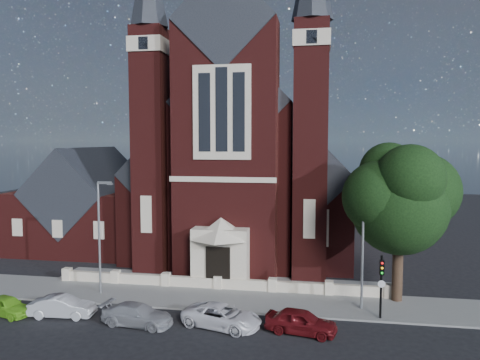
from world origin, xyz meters
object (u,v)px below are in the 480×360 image
object	(u,v)px
street_tree	(402,201)
car_lime_van	(7,306)
car_silver_a	(62,307)
car_dark_red	(301,321)
parish_hall	(90,208)
street_lamp_right	(364,240)
street_lamp_left	(100,231)
car_white_suv	(222,316)
traffic_signal	(381,279)
church	(251,166)
car_silver_b	(137,315)

from	to	relation	value
street_tree	car_lime_van	world-z (taller)	street_tree
car_silver_a	car_dark_red	xyz separation A→B (m)	(14.69, 0.00, 0.04)
street_tree	car_silver_a	size ratio (longest dim) A/B	2.69
parish_hall	street_lamp_right	world-z (taller)	parish_hall
parish_hall	street_lamp_left	bearing A→B (deg)	-59.98
street_lamp_left	car_white_suv	world-z (taller)	street_lamp_left
car_silver_a	car_white_suv	xyz separation A→B (m)	(10.08, 0.12, 0.00)
street_lamp_right	traffic_signal	size ratio (longest dim) A/B	2.02
street_tree	car_white_suv	size ratio (longest dim) A/B	2.26
street_tree	street_lamp_left	distance (m)	20.71
street_lamp_right	car_white_suv	bearing A→B (deg)	-153.31
parish_hall	street_lamp_right	xyz separation A→B (m)	(26.09, -14.00, 0.59)
street_lamp_left	parish_hall	bearing A→B (deg)	120.02
car_silver_a	car_lime_van	bearing A→B (deg)	89.70
church	car_lime_van	xyz separation A→B (m)	(-11.96, -23.61, -7.57)
street_lamp_left	car_lime_van	bearing A→B (deg)	-130.94
street_tree	street_lamp_right	distance (m)	3.84
church	car_silver_b	bearing A→B (deg)	-97.91
car_white_suv	car_silver_a	bearing A→B (deg)	106.32
church	car_white_suv	size ratio (longest dim) A/B	7.38
parish_hall	traffic_signal	distance (m)	31.20
church	car_silver_a	bearing A→B (deg)	-109.79
church	street_tree	world-z (taller)	church
car_lime_van	street_lamp_right	bearing A→B (deg)	-61.72
traffic_signal	car_dark_red	xyz separation A→B (m)	(-4.69, -2.76, -1.89)
street_lamp_left	car_white_suv	size ratio (longest dim) A/B	1.71
traffic_signal	car_lime_van	size ratio (longest dim) A/B	1.12
car_lime_van	car_silver_b	bearing A→B (deg)	-74.38
street_tree	street_lamp_right	size ratio (longest dim) A/B	1.32
parish_hall	traffic_signal	bearing A→B (deg)	-29.98
street_lamp_right	traffic_signal	bearing A→B (deg)	-59.99
car_lime_van	car_white_suv	xyz separation A→B (m)	(13.67, 0.46, 0.05)
street_lamp_right	car_white_suv	xyz separation A→B (m)	(-8.38, -4.21, -3.94)
car_dark_red	street_lamp_left	bearing A→B (deg)	84.46
parish_hall	car_lime_van	size ratio (longest dim) A/B	3.40
street_lamp_left	traffic_signal	xyz separation A→B (m)	(18.91, -1.57, -2.02)
parish_hall	car_silver_a	xyz separation A→B (m)	(7.62, -18.33, -3.36)
street_tree	church	bearing A→B (deg)	126.17
church	traffic_signal	distance (m)	23.94
church	traffic_signal	size ratio (longest dim) A/B	8.72
street_lamp_right	car_silver_a	size ratio (longest dim) A/B	2.03
car_dark_red	street_lamp_right	bearing A→B (deg)	-29.70
church	parish_hall	bearing A→B (deg)	-162.84
street_lamp_right	car_white_suv	size ratio (longest dim) A/B	1.71
street_lamp_left	car_lime_van	world-z (taller)	street_lamp_left
parish_hall	street_lamp_left	size ratio (longest dim) A/B	1.51
street_tree	car_silver_a	world-z (taller)	street_tree
car_silver_b	car_white_suv	xyz separation A→B (m)	(5.00, 0.56, 0.02)
church	car_lime_van	size ratio (longest dim) A/B	9.73
car_lime_van	street_lamp_left	bearing A→B (deg)	-24.63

